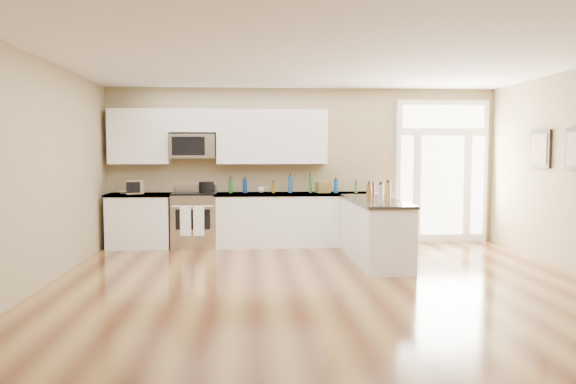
{
  "coord_description": "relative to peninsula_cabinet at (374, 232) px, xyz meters",
  "views": [
    {
      "loc": [
        -0.95,
        -6.11,
        1.65
      ],
      "look_at": [
        -0.41,
        2.0,
        1.08
      ],
      "focal_mm": 35.0,
      "sensor_mm": 36.0,
      "label": 1
    }
  ],
  "objects": [
    {
      "name": "cardboard_box",
      "position": [
        -0.6,
        1.44,
        0.6
      ],
      "size": [
        0.27,
        0.23,
        0.19
      ],
      "primitive_type": "cube",
      "rotation": [
        0.0,
        0.0,
        0.3
      ],
      "color": "brown",
      "rests_on": "back_cabinet_right"
    },
    {
      "name": "upper_cabinet_left",
      "position": [
        -3.81,
        1.59,
        1.49
      ],
      "size": [
        1.04,
        0.33,
        0.95
      ],
      "primitive_type": "cube",
      "color": "white",
      "rests_on": "room_shell"
    },
    {
      "name": "ground",
      "position": [
        -0.93,
        -2.24,
        -0.43
      ],
      "size": [
        8.0,
        8.0,
        0.0
      ],
      "primitive_type": "plane",
      "color": "#562E18"
    },
    {
      "name": "wall_art_near",
      "position": [
        2.54,
        -0.04,
        1.27
      ],
      "size": [
        0.05,
        0.58,
        0.58
      ],
      "color": "black",
      "rests_on": "room_shell"
    },
    {
      "name": "room_shell",
      "position": [
        -0.93,
        -2.24,
        1.27
      ],
      "size": [
        8.0,
        8.0,
        8.0
      ],
      "color": "#9C8962",
      "rests_on": "ground"
    },
    {
      "name": "counter_bottles",
      "position": [
        -0.64,
        0.71,
        0.63
      ],
      "size": [
        2.36,
        2.41,
        0.32
      ],
      "color": "#19591E",
      "rests_on": "back_cabinet_right"
    },
    {
      "name": "peninsula_cabinet",
      "position": [
        0.0,
        0.0,
        0.0
      ],
      "size": [
        0.69,
        2.32,
        0.94
      ],
      "color": "white",
      "rests_on": "ground"
    },
    {
      "name": "microwave",
      "position": [
        -2.88,
        1.56,
        1.33
      ],
      "size": [
        0.78,
        0.41,
        0.42
      ],
      "color": "silver",
      "rests_on": "room_shell"
    },
    {
      "name": "bowl_left",
      "position": [
        -4.07,
        1.48,
        0.53
      ],
      "size": [
        0.22,
        0.22,
        0.04
      ],
      "primitive_type": "imported",
      "rotation": [
        0.0,
        0.0,
        0.22
      ],
      "color": "white",
      "rests_on": "back_cabinet_left"
    },
    {
      "name": "toaster_oven",
      "position": [
        -3.85,
        1.34,
        0.63
      ],
      "size": [
        0.34,
        0.29,
        0.25
      ],
      "primitive_type": "cube",
      "rotation": [
        0.0,
        0.0,
        0.25
      ],
      "color": "silver",
      "rests_on": "back_cabinet_left"
    },
    {
      "name": "cup_counter",
      "position": [
        -1.69,
        1.56,
        0.55
      ],
      "size": [
        0.12,
        0.12,
        0.1
      ],
      "primitive_type": "imported",
      "rotation": [
        0.0,
        0.0,
        0.0
      ],
      "color": "white",
      "rests_on": "back_cabinet_right"
    },
    {
      "name": "back_cabinet_right",
      "position": [
        -1.08,
        1.45,
        0.0
      ],
      "size": [
        2.85,
        0.66,
        0.94
      ],
      "color": "white",
      "rests_on": "ground"
    },
    {
      "name": "upper_cabinet_short",
      "position": [
        -2.88,
        1.59,
        1.77
      ],
      "size": [
        0.82,
        0.33,
        0.4
      ],
      "primitive_type": "cube",
      "color": "white",
      "rests_on": "room_shell"
    },
    {
      "name": "upper_cabinet_right",
      "position": [
        -1.5,
        1.59,
        1.49
      ],
      "size": [
        1.94,
        0.33,
        0.95
      ],
      "primitive_type": "cube",
      "color": "white",
      "rests_on": "room_shell"
    },
    {
      "name": "bowl_peninsula",
      "position": [
        0.1,
        0.59,
        0.53
      ],
      "size": [
        0.2,
        0.2,
        0.06
      ],
      "primitive_type": "imported",
      "rotation": [
        0.0,
        0.0,
        0.06
      ],
      "color": "white",
      "rests_on": "peninsula_cabinet"
    },
    {
      "name": "entry_door",
      "position": [
        1.62,
        1.71,
        0.87
      ],
      "size": [
        1.7,
        0.1,
        2.6
      ],
      "color": "white",
      "rests_on": "ground"
    },
    {
      "name": "stockpot",
      "position": [
        -2.65,
        1.48,
        0.62
      ],
      "size": [
        0.35,
        0.35,
        0.2
      ],
      "primitive_type": "cylinder",
      "rotation": [
        0.0,
        0.0,
        0.42
      ],
      "color": "black",
      "rests_on": "kitchen_range"
    },
    {
      "name": "kitchen_range",
      "position": [
        -2.85,
        1.45,
        0.04
      ],
      "size": [
        0.77,
        0.68,
        1.08
      ],
      "color": "silver",
      "rests_on": "ground"
    },
    {
      "name": "back_cabinet_left",
      "position": [
        -3.8,
        1.45,
        0.0
      ],
      "size": [
        1.1,
        0.66,
        0.94
      ],
      "color": "white",
      "rests_on": "ground"
    }
  ]
}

